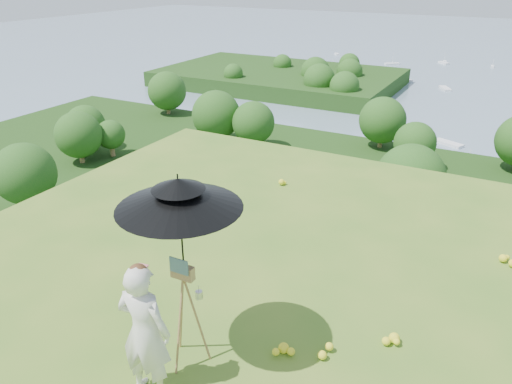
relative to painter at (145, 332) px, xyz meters
The scene contains 12 objects.
ground 2.20m from the painter, 44.23° to the left, with size 14.00×14.00×0.00m, color #457722.
forest_slope 47.10m from the painter, 87.71° to the left, with size 140.00×56.00×22.00m, color #1B390F.
shoreline_tier 84.85m from the painter, 88.91° to the left, with size 170.00×28.00×8.00m, color #6A6254.
peninsula 175.40m from the painter, 115.18° to the left, with size 90.00×60.00×12.00m, color #1B390F, non-canonical shape.
slope_trees 39.74m from the painter, 87.71° to the left, with size 110.00×50.00×6.00m, color #1B5419, non-canonical shape.
harbor_town 82.23m from the painter, 88.91° to the left, with size 110.00×22.00×5.00m, color silver, non-canonical shape.
moored_boats 166.41m from the painter, 93.89° to the left, with size 140.00×140.00×0.70m, color white, non-canonical shape.
wildflowers 2.35m from the painter, 48.86° to the left, with size 10.00×10.50×0.12m, color yellow, non-canonical shape.
painter is the anchor object (origin of this frame).
field_easel 0.62m from the painter, 81.36° to the left, with size 0.56×0.56×1.47m, color brown, non-canonical shape.
sun_umbrella 1.18m from the painter, 81.88° to the left, with size 1.37×1.37×1.24m, color black, non-canonical shape.
painter_cap 0.79m from the painter, ahead, with size 0.20×0.23×0.10m, color #D97877, non-canonical shape.
Camera 1 is at (1.60, -4.59, 4.41)m, focal length 35.00 mm.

